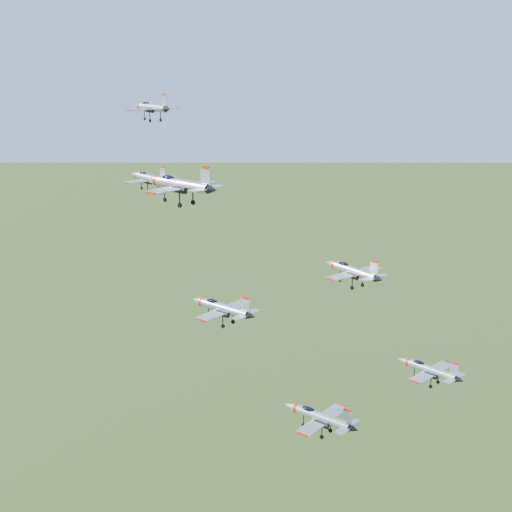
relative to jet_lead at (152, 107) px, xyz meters
The scene contains 7 objects.
jet_lead is the anchor object (origin of this frame).
jet_left_high 22.15m from the jet_lead, 47.83° to the right, with size 11.09×9.36×2.99m.
jet_right_high 42.28m from the jet_lead, 40.94° to the right, with size 13.56×11.22×3.62m.
jet_left_low 49.62m from the jet_lead, ahead, with size 12.43×10.57×3.38m.
jet_right_low 48.70m from the jet_lead, 33.34° to the right, with size 12.02×9.91×3.21m.
jet_trail 65.44m from the jet_lead, 20.66° to the right, with size 12.43×10.23×3.33m.
jet_extra 68.21m from the jet_lead, ahead, with size 11.34×9.48×3.03m.
Camera 1 is at (69.14, -84.76, 149.39)m, focal length 50.00 mm.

